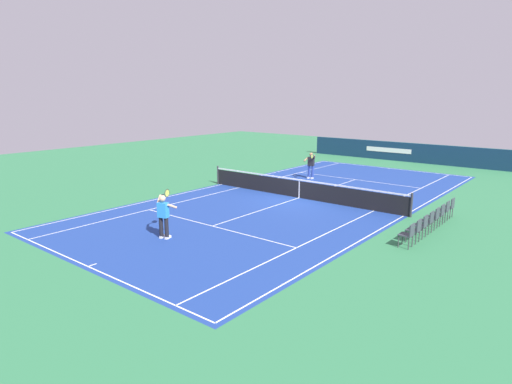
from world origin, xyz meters
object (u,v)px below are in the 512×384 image
Objects in this scene: spectator_chair_1 at (445,209)px; spectator_chair_4 at (428,220)px; tennis_player_near at (164,214)px; spectator_chair_5 at (422,224)px; spectator_chair_7 at (408,234)px; spectator_chair_0 at (450,206)px; spectator_chair_2 at (440,213)px; spectator_chair_6 at (415,229)px; spectator_chair_3 at (434,216)px; tennis_net at (299,189)px; tennis_player_far at (311,164)px; tennis_ball at (300,192)px.

spectator_chair_1 is 2.10m from spectator_chair_4.
spectator_chair_5 is (-6.06, 7.42, -0.41)m from tennis_player_near.
spectator_chair_0 is at bearing 180.00° from spectator_chair_7.
spectator_chair_2 is at bearing 137.72° from tennis_player_near.
spectator_chair_2 is 1.40m from spectator_chair_4.
spectator_chair_0 is at bearing 180.00° from spectator_chair_2.
spectator_chair_2 is 3.50m from spectator_chair_7.
spectator_chair_6 is (2.80, 0.00, 0.00)m from spectator_chair_2.
tennis_player_near is 10.53m from spectator_chair_3.
spectator_chair_4 is (-6.76, 7.42, -0.41)m from tennis_player_near.
spectator_chair_6 is 1.00× the size of spectator_chair_7.
spectator_chair_6 is at bearing 0.00° from spectator_chair_0.
tennis_net is at bearing -104.57° from spectator_chair_4.
tennis_player_far is at bearing -128.22° from spectator_chair_5.
spectator_chair_0 is at bearing 180.00° from spectator_chair_4.
spectator_chair_2 is (-8.16, 7.42, -0.41)m from tennis_player_near.
tennis_player_near is 13.71m from tennis_player_far.
spectator_chair_2 and spectator_chair_6 have the same top height.
tennis_ball is at bearing -110.54° from spectator_chair_4.
tennis_player_far reaches higher than spectator_chair_2.
tennis_player_far is 10.93m from spectator_chair_2.
spectator_chair_5 is (2.10, 0.00, 0.00)m from spectator_chair_2.
spectator_chair_0 and spectator_chair_7 have the same top height.
tennis_player_far is 1.93× the size of spectator_chair_0.
tennis_ball is 0.08× the size of spectator_chair_0.
spectator_chair_3 is 1.00× the size of spectator_chair_5.
spectator_chair_3 and spectator_chair_6 have the same top height.
spectator_chair_6 is at bearing 0.00° from spectator_chair_4.
spectator_chair_7 is at bearing 0.00° from spectator_chair_2.
spectator_chair_4 reaches higher than tennis_ball.
spectator_chair_0 and spectator_chair_3 have the same top height.
spectator_chair_5 is at bearing 180.00° from spectator_chair_7.
spectator_chair_5 and spectator_chair_6 have the same top height.
spectator_chair_0 is at bearing 97.62° from tennis_net.
spectator_chair_3 is (2.21, 7.78, 0.49)m from tennis_ball.
spectator_chair_3 is at bearing 0.00° from spectator_chair_0.
spectator_chair_4 is 0.70m from spectator_chair_5.
tennis_ball is at bearing -119.03° from spectator_chair_6.
tennis_net is 5.50m from tennis_player_far.
spectator_chair_2 is at bearing 180.00° from spectator_chair_4.
spectator_chair_7 is (0.70, 0.00, 0.00)m from spectator_chair_6.
spectator_chair_5 is at bearing 129.23° from tennis_player_near.
tennis_player_near reaches higher than tennis_net.
spectator_chair_6 is at bearing 0.00° from spectator_chair_3.
spectator_chair_2 is (5.39, 9.51, -0.41)m from tennis_player_far.
spectator_chair_6 is at bearing 0.00° from spectator_chair_1.
tennis_net is 7.13m from spectator_chair_2.
tennis_player_far is at bearing -125.52° from spectator_chair_4.
spectator_chair_5 is (3.50, 0.00, 0.00)m from spectator_chair_0.
tennis_player_far is 1.93× the size of spectator_chair_2.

